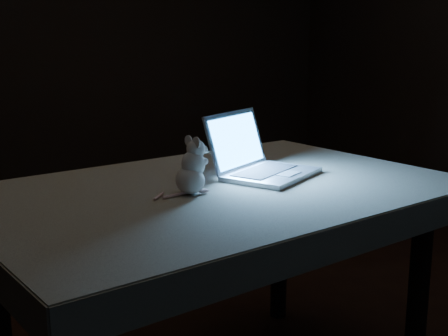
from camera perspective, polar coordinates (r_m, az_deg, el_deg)
floor at (r=2.79m, az=-0.81°, el=-15.40°), size 5.00×5.00×0.00m
back_wall at (r=4.83m, az=-14.66°, el=12.04°), size 4.50×0.04×2.60m
table at (r=2.15m, az=-0.59°, el=-12.39°), size 1.64×1.21×0.80m
tablecloth at (r=2.03m, az=0.55°, el=-3.10°), size 1.86×1.53×0.10m
laptop at (r=2.13m, az=4.62°, el=2.20°), size 0.44×0.43×0.23m
plush_mouse at (r=1.90m, az=-3.27°, el=0.21°), size 0.18×0.18×0.18m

